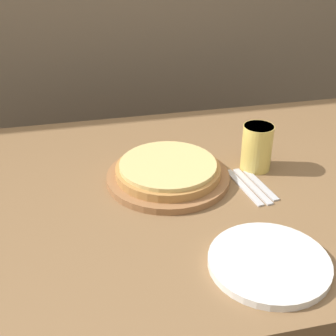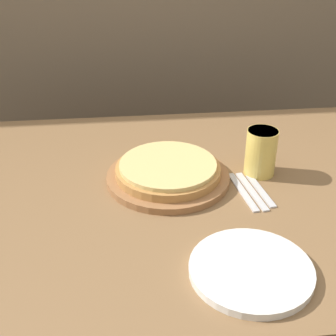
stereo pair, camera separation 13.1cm
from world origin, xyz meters
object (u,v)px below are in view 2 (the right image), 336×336
beer_glass (261,150)px  spoon (261,191)px  dinner_knife (252,191)px  pizza_on_board (168,173)px  fork (243,192)px  dinner_plate (251,270)px

beer_glass → spoon: bearing=-102.6°
dinner_knife → spoon: (0.02, -0.00, 0.00)m
pizza_on_board → fork: 0.21m
beer_glass → dinner_plate: size_ratio=0.51×
dinner_plate → spoon: bearing=70.5°
pizza_on_board → fork: (0.20, -0.09, -0.02)m
fork → spoon: size_ratio=1.17×
fork → dinner_knife: size_ratio=1.00×
beer_glass → dinner_knife: 0.13m
pizza_on_board → dinner_plate: bearing=-71.2°
spoon → fork: bearing=180.0°
beer_glass → dinner_plate: 0.44m
dinner_plate → spoon: 0.33m
beer_glass → spoon: beer_glass is taller
beer_glass → fork: beer_glass is taller
pizza_on_board → dinner_plate: size_ratio=1.30×
pizza_on_board → dinner_plate: (0.14, -0.40, -0.02)m
pizza_on_board → spoon: pizza_on_board is taller
dinner_plate → spoon: dinner_plate is taller
pizza_on_board → beer_glass: (0.27, 0.01, 0.05)m
dinner_knife → pizza_on_board: bearing=158.7°
beer_glass → dinner_plate: (-0.13, -0.41, -0.07)m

